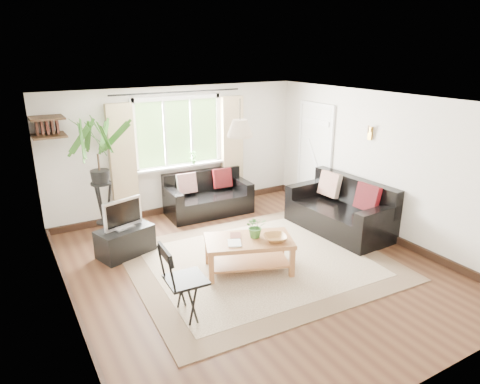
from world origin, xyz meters
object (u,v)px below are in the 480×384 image
sofa_back (208,195)px  coffee_table (249,255)px  tv_stand (125,241)px  palm_stand (100,178)px  sofa_right (339,208)px  folding_chair (186,281)px

sofa_back → coffee_table: bearing=-99.7°
sofa_back → tv_stand: bearing=-151.0°
sofa_back → tv_stand: size_ratio=1.94×
sofa_back → palm_stand: (-1.97, 0.01, 0.63)m
coffee_table → palm_stand: palm_stand is taller
sofa_right → palm_stand: size_ratio=0.91×
sofa_right → coffee_table: size_ratio=1.50×
sofa_right → folding_chair: bearing=-76.4°
sofa_right → tv_stand: sofa_right is taller
sofa_right → coffee_table: 2.15m
palm_stand → coffee_table: bearing=-58.0°
sofa_back → coffee_table: 2.40m
sofa_right → palm_stand: bearing=-121.7°
sofa_back → coffee_table: size_ratio=1.30×
coffee_table → sofa_back: bearing=77.8°
folding_chair → sofa_right: bearing=-70.4°
sofa_right → tv_stand: (-3.48, 0.96, -0.21)m
sofa_right → tv_stand: size_ratio=2.24×
tv_stand → palm_stand: (-0.08, 0.95, 0.78)m
coffee_table → tv_stand: (-1.38, 1.40, -0.03)m
sofa_back → tv_stand: sofa_back is taller
palm_stand → folding_chair: (0.26, -2.92, -0.53)m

